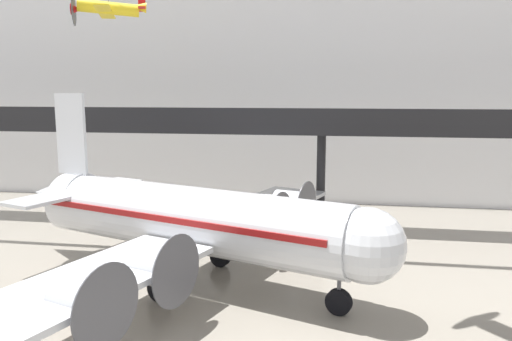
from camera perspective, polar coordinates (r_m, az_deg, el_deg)
The scene contains 4 objects.
hangar_back_wall at distance 49.22m, azimuth 8.04°, elevation 12.26°, with size 140.00×3.00×27.08m.
mezzanine_walkway at distance 38.48m, azimuth 7.49°, elevation 4.69°, with size 110.00×3.20×9.49m.
airliner_silver_main at distance 28.33m, azimuth -8.01°, elevation -5.52°, with size 24.03×28.01×10.61m.
suspended_plane_yellow_lowwing at distance 40.11m, azimuth -16.51°, elevation 17.33°, with size 5.65×6.56×7.57m.
Camera 1 is at (1.19, -15.25, 10.77)m, focal length 35.00 mm.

